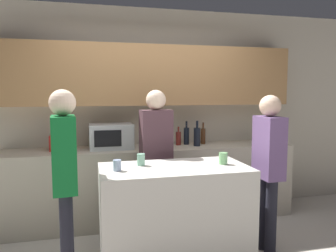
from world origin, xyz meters
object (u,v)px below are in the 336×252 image
at_px(cup_0, 141,160).
at_px(cup_2, 223,158).
at_px(person_left, 65,170).
at_px(bottle_1, 186,136).
at_px(potted_plant, 266,128).
at_px(bottle_0, 178,138).
at_px(cup_1, 117,165).
at_px(microwave, 111,136).
at_px(bottle_3, 203,136).
at_px(person_right, 156,151).
at_px(person_center, 268,161).
at_px(toaster, 61,143).
at_px(bottle_2, 197,136).

height_order(cup_0, cup_2, same).
distance_m(cup_2, person_left, 1.44).
bearing_deg(bottle_1, potted_plant, -3.74).
distance_m(bottle_0, cup_2, 1.22).
relative_size(potted_plant, bottle_0, 1.64).
relative_size(cup_0, cup_1, 1.14).
bearing_deg(bottle_0, microwave, -176.65).
bearing_deg(bottle_3, person_left, -142.31).
bearing_deg(cup_1, microwave, 88.51).
bearing_deg(bottle_1, person_right, -130.80).
bearing_deg(bottle_3, person_center, -78.75).
xyz_separation_m(cup_2, person_right, (-0.52, 0.62, -0.02)).
bearing_deg(toaster, bottle_2, -2.61).
height_order(potted_plant, cup_2, potted_plant).
xyz_separation_m(potted_plant, cup_2, (-1.12, -1.17, -0.14)).
xyz_separation_m(microwave, cup_1, (-0.03, -1.19, -0.10)).
bearing_deg(cup_0, bottle_3, 47.53).
height_order(bottle_0, bottle_1, bottle_1).
bearing_deg(microwave, cup_2, -50.27).
relative_size(bottle_1, person_right, 0.19).
bearing_deg(person_center, bottle_3, 11.46).
xyz_separation_m(potted_plant, person_left, (-2.56, -1.23, -0.15)).
xyz_separation_m(toaster, person_center, (2.04, -1.16, -0.08)).
distance_m(bottle_1, cup_0, 1.36).
distance_m(microwave, cup_2, 1.52).
height_order(bottle_1, cup_0, bottle_1).
distance_m(bottle_0, bottle_2, 0.25).
height_order(bottle_1, bottle_3, bottle_1).
xyz_separation_m(bottle_2, cup_1, (-1.11, -1.12, -0.07)).
relative_size(bottle_2, bottle_3, 1.13).
bearing_deg(person_center, person_left, 92.37).
distance_m(potted_plant, bottle_0, 1.23).
xyz_separation_m(bottle_2, cup_2, (-0.11, -1.09, -0.06)).
bearing_deg(bottle_0, bottle_3, 2.41).
bearing_deg(cup_1, potted_plant, 29.32).
bearing_deg(bottle_0, cup_2, -85.19).
bearing_deg(cup_2, bottle_2, 84.28).
bearing_deg(cup_0, person_right, 63.48).
height_order(bottle_3, cup_0, bottle_3).
distance_m(toaster, cup_0, 1.30).
xyz_separation_m(bottle_2, cup_0, (-0.88, -0.96, -0.06)).
height_order(bottle_1, bottle_2, bottle_2).
relative_size(bottle_0, cup_2, 2.17).
height_order(potted_plant, cup_1, potted_plant).
relative_size(bottle_2, person_right, 0.20).
distance_m(microwave, bottle_1, 0.99).
height_order(bottle_1, person_left, person_left).
xyz_separation_m(microwave, bottle_3, (1.21, 0.07, -0.04)).
xyz_separation_m(cup_0, person_right, (0.24, 0.49, -0.02)).
bearing_deg(potted_plant, bottle_2, -175.72).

